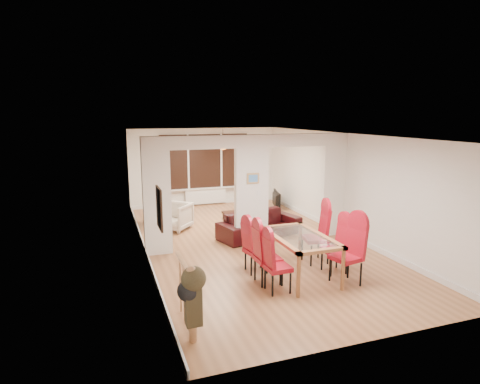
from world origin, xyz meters
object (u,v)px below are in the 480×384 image
dining_chair_ra (346,253)px  dining_chair_rb (335,246)px  dining_chair_lc (256,247)px  coffee_table (239,215)px  dining_chair_lb (268,254)px  dining_chair_la (278,263)px  bottle (236,207)px  person (158,192)px  television (274,200)px  dining_table (299,256)px  armchair (174,216)px  dining_chair_rc (315,235)px  sofa (260,225)px  bowl (240,212)px

dining_chair_ra → dining_chair_rb: dining_chair_ra is taller
dining_chair_lc → coffee_table: bearing=64.8°
dining_chair_lc → dining_chair_ra: bearing=-49.4°
dining_chair_lb → dining_chair_la: bearing=-87.1°
coffee_table → bottle: bottle is taller
person → television: 3.99m
coffee_table → bottle: size_ratio=3.44×
dining_chair_lb → dining_chair_lc: 0.56m
dining_chair_ra → dining_chair_lc: bearing=129.6°
television → dining_chair_la: bearing=170.4°
coffee_table → dining_chair_lc: bearing=-104.4°
dining_table → dining_chair_lb: size_ratio=1.58×
television → bottle: size_ratio=3.52×
dining_chair_rb → television: dining_chair_rb is taller
person → bottle: 2.30m
dining_chair_ra → coffee_table: (-0.32, 4.99, -0.48)m
dining_chair_la → person: size_ratio=0.55×
dining_chair_rb → dining_chair_la: bearing=-163.9°
dining_table → dining_chair_la: dining_chair_la is taller
armchair → television: size_ratio=0.80×
television → dining_chair_rc: bearing=179.9°
coffee_table → armchair: bearing=-166.8°
sofa → dining_chair_rc: bearing=-93.3°
dining_chair_la → coffee_table: bearing=76.2°
person → bowl: person is taller
dining_table → armchair: size_ratio=2.17×
dining_chair_rc → person: bearing=134.8°
dining_chair_lc → dining_chair_rb: (1.44, -0.52, 0.02)m
coffee_table → dining_table: bearing=-94.1°
dining_chair_rc → bowl: (-0.37, 3.74, -0.34)m
dining_chair_lb → bottle: size_ratio=3.89×
dining_chair_lc → sofa: (0.92, 2.11, -0.19)m
dining_table → sofa: size_ratio=0.80×
dining_table → person: person is taller
dining_chair_lc → armchair: bearing=95.5°
dining_chair_rc → bottle: (-0.46, 3.86, -0.23)m
coffee_table → dining_chair_lb: bearing=-102.6°
dining_chair_lb → armchair: 4.15m
dining_chair_ra → dining_chair_lb: bearing=147.4°
armchair → bottle: 1.97m
dining_chair_rb → television: bearing=77.6°
television → coffee_table: bearing=135.0°
dining_chair_lc → dining_chair_ra: 1.71m
bowl → dining_chair_lc: bearing=-104.5°
dining_chair_ra → bowl: size_ratio=5.36×
dining_chair_la → dining_chair_ra: dining_chair_ra is taller
dining_chair_rc → dining_chair_rb: bearing=-71.4°
dining_chair_ra → dining_chair_rc: dining_chair_ra is taller
dining_table → armchair: bearing=113.4°
dining_chair_lb → coffee_table: bearing=76.9°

